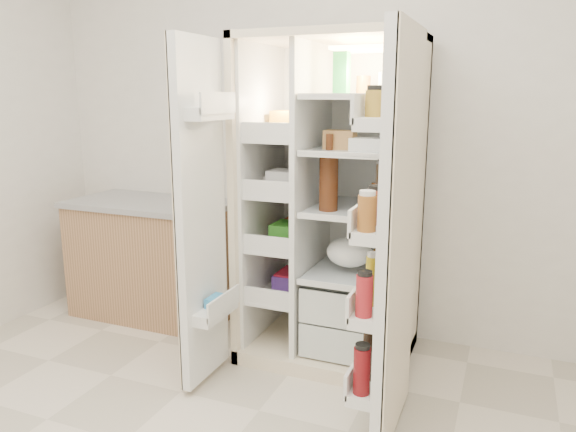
% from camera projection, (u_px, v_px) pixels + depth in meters
% --- Properties ---
extents(wall_back, '(4.00, 0.02, 2.70)m').
position_uv_depth(wall_back, '(334.00, 118.00, 3.33)').
color(wall_back, white).
rests_on(wall_back, floor).
extents(refrigerator, '(0.92, 0.70, 1.80)m').
position_uv_depth(refrigerator, '(336.00, 228.00, 3.10)').
color(refrigerator, beige).
rests_on(refrigerator, floor).
extents(freezer_door, '(0.15, 0.40, 1.72)m').
position_uv_depth(freezer_door, '(202.00, 217.00, 2.72)').
color(freezer_door, white).
rests_on(freezer_door, floor).
extents(fridge_door, '(0.17, 0.58, 1.72)m').
position_uv_depth(fridge_door, '(393.00, 246.00, 2.27)').
color(fridge_door, white).
rests_on(fridge_door, floor).
extents(kitchen_counter, '(1.10, 0.58, 0.80)m').
position_uv_depth(kitchen_counter, '(153.00, 258.00, 3.71)').
color(kitchen_counter, '#A67A53').
rests_on(kitchen_counter, floor).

